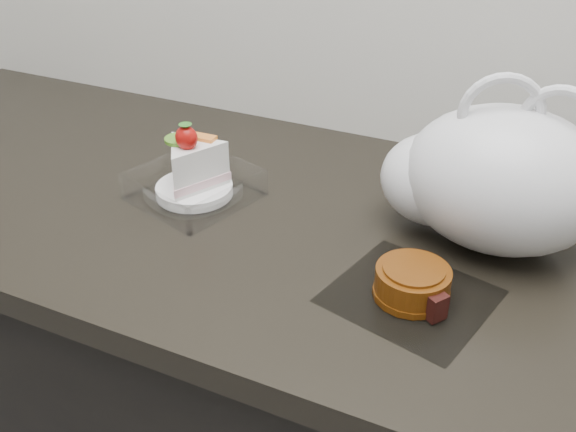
{
  "coord_description": "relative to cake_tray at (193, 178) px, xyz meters",
  "views": [
    {
      "loc": [
        0.21,
        0.95,
        1.4
      ],
      "look_at": [
        -0.1,
        1.62,
        0.94
      ],
      "focal_mm": 40.0,
      "sensor_mm": 36.0,
      "label": 1
    }
  ],
  "objects": [
    {
      "name": "cake_tray",
      "position": [
        0.0,
        0.0,
        0.0
      ],
      "size": [
        0.2,
        0.2,
        0.13
      ],
      "rotation": [
        0.0,
        0.0,
        -0.29
      ],
      "color": "white",
      "rests_on": "counter"
    },
    {
      "name": "mooncake_wrap",
      "position": [
        0.37,
        -0.1,
        -0.02
      ],
      "size": [
        0.22,
        0.21,
        0.04
      ],
      "rotation": [
        0.0,
        0.0,
        -0.07
      ],
      "color": "white",
      "rests_on": "counter"
    },
    {
      "name": "plastic_bag",
      "position": [
        0.42,
        0.07,
        0.06
      ],
      "size": [
        0.32,
        0.24,
        0.24
      ],
      "rotation": [
        0.0,
        0.0,
        0.14
      ],
      "color": "white",
      "rests_on": "counter"
    }
  ]
}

